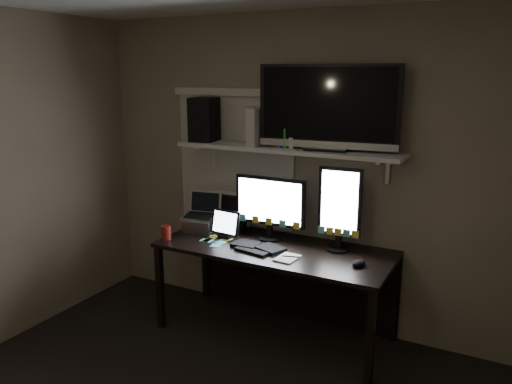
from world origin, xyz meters
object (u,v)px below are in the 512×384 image
Objects in this scene: speaker at (204,119)px; keyboard at (258,247)px; monitor_landscape at (270,208)px; monitor_portrait at (340,209)px; game_console at (258,127)px; desk at (281,263)px; mouse at (359,263)px; laptop at (199,213)px; tv at (328,108)px; tablet at (226,224)px; cup at (166,232)px.

keyboard is at bearing -32.90° from speaker.
monitor_landscape is 0.57m from monitor_portrait.
monitor_landscape is at bearing -6.34° from game_console.
mouse reaches higher than desk.
laptop is at bearing -171.55° from monitor_landscape.
desk is 0.68m from monitor_portrait.
monitor_portrait is 0.68m from keyboard.
tv is at bearing 166.11° from monitor_portrait.
keyboard is 1.58× the size of tablet.
monitor_portrait is at bearing 17.16° from cup.
keyboard is at bearing -158.68° from monitor_portrait.
tv reaches higher than monitor_portrait.
desk is at bearing 73.47° from keyboard.
keyboard is at bearing -60.58° from game_console.
tablet is at bearing -173.49° from monitor_portrait.
monitor_portrait reaches higher than keyboard.
tv is (0.33, 0.07, 1.24)m from desk.
monitor_portrait is at bearing 0.84° from game_console.
monitor_portrait is at bearing -5.88° from laptop.
monitor_portrait is at bearing 1.26° from monitor_landscape.
speaker is at bearing 173.86° from tv.
tv reaches higher than laptop.
laptop is 2.77× the size of cup.
speaker is at bearing 175.95° from monitor_portrait.
game_console is at bearing -178.97° from mouse.
game_console reaches higher than desk.
monitor_portrait reaches higher than laptop.
mouse is 0.45× the size of tablet.
game_console is at bearing 177.08° from monitor_portrait.
laptop reaches higher than desk.
game_console reaches higher than tablet.
desk is 0.95m from cup.
game_console is at bearing 127.99° from keyboard.
tablet is 0.49m from cup.
tv is at bearing 41.95° from keyboard.
desk is 6.13× the size of game_console.
laptop reaches higher than mouse.
mouse reaches higher than keyboard.
speaker reaches higher than cup.
monitor_landscape is 1.67× the size of speaker.
tablet reaches higher than cup.
speaker is (-1.43, 0.27, 0.91)m from mouse.
keyboard is at bearing -86.03° from monitor_landscape.
monitor_landscape is 2.03× the size of game_console.
cup is at bearing -165.39° from monitor_portrait.
tablet reaches higher than desk.
monitor_landscape is 0.58× the size of tv.
speaker is at bearing 86.91° from laptop.
game_console reaches higher than keyboard.
keyboard is (-0.10, -0.20, 0.19)m from desk.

